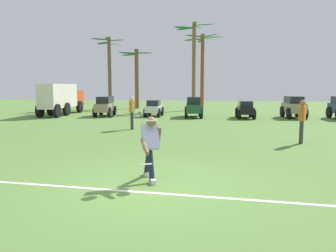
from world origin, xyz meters
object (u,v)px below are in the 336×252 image
object	(u,v)px
palm_tree_far_left	(109,68)
teammate_near_sideline	(302,117)
parked_car_slot_e	(294,107)
palm_tree_left_of_centre	(137,74)
parked_car_slot_a	(105,106)
parked_car_slot_c	(193,106)
palm_tree_right_of_centre	(194,60)
teammate_midfield	(132,110)
parked_car_slot_b	(154,108)
frisbee_thrower	(150,145)
parked_car_slot_d	(245,109)
palm_tree_far_right	(202,63)
frisbee_in_flight	(146,164)
box_truck	(62,98)

from	to	relation	value
palm_tree_far_left	teammate_near_sideline	bearing A→B (deg)	-52.91
parked_car_slot_e	palm_tree_left_of_centre	bearing A→B (deg)	147.63
parked_car_slot_a	palm_tree_left_of_centre	bearing A→B (deg)	87.98
parked_car_slot_c	palm_tree_right_of_centre	world-z (taller)	palm_tree_right_of_centre
teammate_midfield	parked_car_slot_c	size ratio (longest dim) A/B	0.63
parked_car_slot_b	palm_tree_far_left	world-z (taller)	palm_tree_far_left
frisbee_thrower	palm_tree_far_left	bearing A→B (deg)	110.22
palm_tree_left_of_centre	teammate_midfield	bearing A→B (deg)	-77.32
parked_car_slot_d	palm_tree_far_right	distance (m)	8.75
parked_car_slot_d	palm_tree_right_of_centre	size ratio (longest dim) A/B	0.31
frisbee_thrower	parked_car_slot_b	size ratio (longest dim) A/B	0.64
teammate_midfield	frisbee_thrower	bearing A→B (deg)	-72.98
parked_car_slot_c	palm_tree_far_right	world-z (taller)	palm_tree_far_right
parked_car_slot_a	palm_tree_right_of_centre	size ratio (longest dim) A/B	0.34
teammate_midfield	parked_car_slot_c	distance (m)	7.08
frisbee_in_flight	box_truck	size ratio (longest dim) A/B	0.06
parked_car_slot_c	parked_car_slot_e	distance (m)	6.43
box_truck	palm_tree_right_of_centre	world-z (taller)	palm_tree_right_of_centre
parked_car_slot_a	parked_car_slot_b	xyz separation A→B (m)	(3.35, 0.32, -0.16)
frisbee_thrower	parked_car_slot_c	world-z (taller)	frisbee_thrower
parked_car_slot_a	palm_tree_far_left	size ratio (longest dim) A/B	0.39
teammate_near_sideline	teammate_midfield	world-z (taller)	same
parked_car_slot_d	palm_tree_left_of_centre	world-z (taller)	palm_tree_left_of_centre
box_truck	parked_car_slot_b	bearing A→B (deg)	-2.40
palm_tree_far_left	palm_tree_left_of_centre	distance (m)	2.54
teammate_near_sideline	box_truck	bearing A→B (deg)	144.07
teammate_midfield	palm_tree_right_of_centre	xyz separation A→B (m)	(2.07, 12.74, 3.32)
parked_car_slot_e	teammate_near_sideline	bearing A→B (deg)	-101.19
parked_car_slot_b	palm_tree_far_left	size ratio (longest dim) A/B	0.35
frisbee_in_flight	teammate_midfield	size ratio (longest dim) A/B	0.22
frisbee_thrower	palm_tree_left_of_centre	size ratio (longest dim) A/B	0.26
palm_tree_right_of_centre	palm_tree_far_right	xyz separation A→B (m)	(0.69, 1.05, -0.22)
parked_car_slot_c	palm_tree_far_left	bearing A→B (deg)	139.25
parked_car_slot_e	palm_tree_right_of_centre	bearing A→B (deg)	139.58
parked_car_slot_a	parked_car_slot_c	bearing A→B (deg)	0.58
frisbee_thrower	palm_tree_far_left	world-z (taller)	palm_tree_far_left
parked_car_slot_c	frisbee_thrower	bearing A→B (deg)	-89.81
parked_car_slot_d	palm_tree_left_of_centre	xyz separation A→B (m)	(-9.12, 8.29, 2.55)
parked_car_slot_e	palm_tree_right_of_centre	xyz separation A→B (m)	(-6.84, 5.83, 3.51)
parked_car_slot_a	parked_car_slot_e	bearing A→B (deg)	1.61
parked_car_slot_d	palm_tree_right_of_centre	bearing A→B (deg)	120.52
frisbee_in_flight	parked_car_slot_b	world-z (taller)	parked_car_slot_b
parked_car_slot_b	box_truck	xyz separation A→B (m)	(-6.79, 0.28, 0.67)
parked_car_slot_a	palm_tree_left_of_centre	world-z (taller)	palm_tree_left_of_centre
palm_tree_far_left	palm_tree_left_of_centre	xyz separation A→B (m)	(2.18, 1.17, -0.58)
parked_car_slot_d	parked_car_slot_b	bearing A→B (deg)	175.13
parked_car_slot_a	palm_tree_left_of_centre	size ratio (longest dim) A/B	0.46
teammate_near_sideline	palm_tree_far_left	world-z (taller)	palm_tree_far_left
teammate_midfield	palm_tree_left_of_centre	world-z (taller)	palm_tree_left_of_centre
parked_car_slot_a	parked_car_slot_d	bearing A→B (deg)	-1.21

